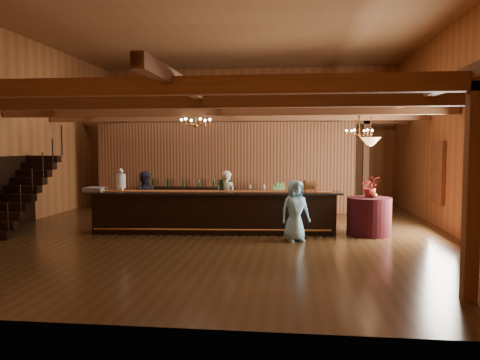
# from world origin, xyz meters

# --- Properties ---
(floor) EXTENTS (14.00, 14.00, 0.00)m
(floor) POSITION_xyz_m (0.00, 0.00, 0.00)
(floor) COLOR #402815
(floor) RESTS_ON ground
(ceiling) EXTENTS (14.00, 14.00, 0.00)m
(ceiling) POSITION_xyz_m (0.00, 0.00, 5.50)
(ceiling) COLOR brown
(ceiling) RESTS_ON wall_back
(wall_back) EXTENTS (12.00, 0.10, 5.50)m
(wall_back) POSITION_xyz_m (0.00, 7.00, 2.75)
(wall_back) COLOR #945930
(wall_back) RESTS_ON floor
(wall_front) EXTENTS (12.00, 0.10, 5.50)m
(wall_front) POSITION_xyz_m (0.00, -7.00, 2.75)
(wall_front) COLOR #945930
(wall_front) RESTS_ON floor
(wall_left) EXTENTS (0.10, 14.00, 5.50)m
(wall_left) POSITION_xyz_m (-6.00, 0.00, 2.75)
(wall_left) COLOR #945930
(wall_left) RESTS_ON floor
(wall_right) EXTENTS (0.10, 14.00, 5.50)m
(wall_right) POSITION_xyz_m (6.00, 0.00, 2.75)
(wall_right) COLOR #945930
(wall_right) RESTS_ON floor
(beam_grid) EXTENTS (11.90, 13.90, 0.39)m
(beam_grid) POSITION_xyz_m (0.00, 0.51, 3.24)
(beam_grid) COLOR brown
(beam_grid) RESTS_ON wall_left
(support_posts) EXTENTS (9.20, 10.20, 3.20)m
(support_posts) POSITION_xyz_m (0.00, -0.50, 1.60)
(support_posts) COLOR brown
(support_posts) RESTS_ON floor
(partition_wall) EXTENTS (9.00, 0.18, 3.10)m
(partition_wall) POSITION_xyz_m (-0.50, 3.50, 1.55)
(partition_wall) COLOR brown
(partition_wall) RESTS_ON floor
(window_right_front) EXTENTS (0.12, 1.05, 1.75)m
(window_right_front) POSITION_xyz_m (5.95, -1.60, 1.55)
(window_right_front) COLOR white
(window_right_front) RESTS_ON wall_right
(window_right_back) EXTENTS (0.12, 1.05, 1.75)m
(window_right_back) POSITION_xyz_m (5.95, 1.00, 1.55)
(window_right_back) COLOR white
(window_right_back) RESTS_ON wall_right
(staircase) EXTENTS (1.00, 2.80, 2.00)m
(staircase) POSITION_xyz_m (-5.45, -0.74, 1.00)
(staircase) COLOR black
(staircase) RESTS_ON floor
(backroom_boxes) EXTENTS (4.10, 0.60, 1.10)m
(backroom_boxes) POSITION_xyz_m (-0.29, 5.50, 0.53)
(backroom_boxes) COLOR black
(backroom_boxes) RESTS_ON floor
(tasting_bar) EXTENTS (6.63, 1.33, 1.11)m
(tasting_bar) POSITION_xyz_m (-0.14, -0.59, 0.56)
(tasting_bar) COLOR black
(tasting_bar) RESTS_ON floor
(beverage_dispenser) EXTENTS (0.26, 0.26, 0.60)m
(beverage_dispenser) POSITION_xyz_m (-2.61, -0.72, 1.38)
(beverage_dispenser) COLOR silver
(beverage_dispenser) RESTS_ON tasting_bar
(glass_rack_tray) EXTENTS (0.50, 0.50, 0.10)m
(glass_rack_tray) POSITION_xyz_m (-3.25, -0.87, 1.15)
(glass_rack_tray) COLOR gray
(glass_rack_tray) RESTS_ON tasting_bar
(raffle_drum) EXTENTS (0.34, 0.24, 0.30)m
(raffle_drum) POSITION_xyz_m (2.36, -0.45, 1.27)
(raffle_drum) COLOR olive
(raffle_drum) RESTS_ON tasting_bar
(bar_bottle_0) EXTENTS (0.07, 0.07, 0.30)m
(bar_bottle_0) POSITION_xyz_m (0.02, -0.45, 1.25)
(bar_bottle_0) COLOR black
(bar_bottle_0) RESTS_ON tasting_bar
(bar_bottle_1) EXTENTS (0.07, 0.07, 0.30)m
(bar_bottle_1) POSITION_xyz_m (0.08, -0.44, 1.25)
(bar_bottle_1) COLOR black
(bar_bottle_1) RESTS_ON tasting_bar
(backbar_shelf) EXTENTS (3.09, 0.57, 0.87)m
(backbar_shelf) POSITION_xyz_m (-1.58, 3.19, 0.43)
(backbar_shelf) COLOR black
(backbar_shelf) RESTS_ON floor
(round_table) EXTENTS (1.12, 1.12, 0.97)m
(round_table) POSITION_xyz_m (3.86, -0.41, 0.48)
(round_table) COLOR #3A0E0F
(round_table) RESTS_ON floor
(chandelier_left) EXTENTS (0.80, 0.80, 0.44)m
(chandelier_left) POSITION_xyz_m (-0.64, -0.43, 2.92)
(chandelier_left) COLOR #BF7739
(chandelier_left) RESTS_ON beam_grid
(chandelier_right) EXTENTS (0.80, 0.80, 0.66)m
(chandelier_right) POSITION_xyz_m (3.90, 1.88, 2.70)
(chandelier_right) COLOR #BF7739
(chandelier_right) RESTS_ON beam_grid
(pendant_lamp) EXTENTS (0.52, 0.52, 0.90)m
(pendant_lamp) POSITION_xyz_m (3.86, -0.41, 2.40)
(pendant_lamp) COLOR #BF7739
(pendant_lamp) RESTS_ON beam_grid
(bartender) EXTENTS (0.68, 0.56, 1.61)m
(bartender) POSITION_xyz_m (0.09, 0.21, 0.80)
(bartender) COLOR white
(bartender) RESTS_ON floor
(staff_second) EXTENTS (0.88, 0.75, 1.57)m
(staff_second) POSITION_xyz_m (-2.29, 0.23, 0.79)
(staff_second) COLOR #242536
(staff_second) RESTS_ON floor
(guest) EXTENTS (0.85, 0.73, 1.48)m
(guest) POSITION_xyz_m (1.97, -1.42, 0.74)
(guest) COLOR #8CD3F1
(guest) RESTS_ON floor
(floor_plant) EXTENTS (0.65, 0.54, 1.12)m
(floor_plant) POSITION_xyz_m (1.38, 2.68, 0.56)
(floor_plant) COLOR #417036
(floor_plant) RESTS_ON floor
(table_flowers) EXTENTS (0.51, 0.45, 0.54)m
(table_flowers) POSITION_xyz_m (3.90, -0.32, 1.24)
(table_flowers) COLOR #A32924
(table_flowers) RESTS_ON round_table
(table_vase) EXTENTS (0.18, 0.18, 0.28)m
(table_vase) POSITION_xyz_m (3.96, -0.45, 1.11)
(table_vase) COLOR #BF7739
(table_vase) RESTS_ON round_table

